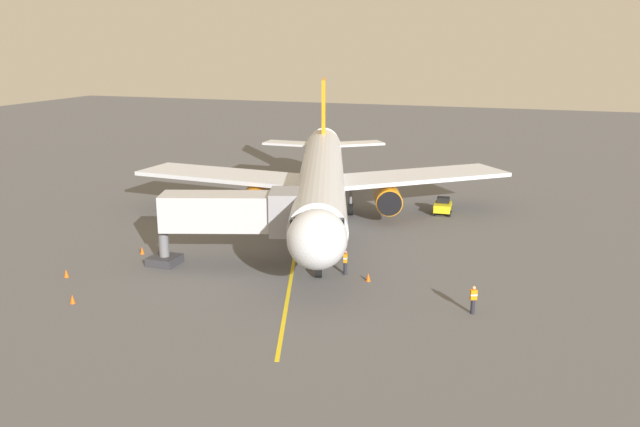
{
  "coord_description": "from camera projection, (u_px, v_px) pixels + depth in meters",
  "views": [
    {
      "loc": [
        -16.32,
        52.62,
        15.43
      ],
      "look_at": [
        -0.85,
        7.54,
        3.0
      ],
      "focal_mm": 37.3,
      "sensor_mm": 36.0,
      "label": 1
    }
  ],
  "objects": [
    {
      "name": "safety_cone_nose_right",
      "position": [
        142.0,
        250.0,
        49.48
      ],
      "size": [
        0.32,
        0.32,
        0.55
      ],
      "primitive_type": "cone",
      "color": "#F2590F",
      "rests_on": "ground"
    },
    {
      "name": "ground_crew_marshaller",
      "position": [
        345.0,
        262.0,
        45.0
      ],
      "size": [
        0.32,
        0.44,
        1.71
      ],
      "color": "#23232D",
      "rests_on": "ground"
    },
    {
      "name": "safety_cone_nose_left",
      "position": [
        368.0,
        277.0,
        43.9
      ],
      "size": [
        0.32,
        0.32,
        0.55
      ],
      "primitive_type": "cone",
      "color": "#F2590F",
      "rests_on": "ground"
    },
    {
      "name": "tug_near_nose",
      "position": [
        443.0,
        206.0,
        60.87
      ],
      "size": [
        1.7,
        2.4,
        1.5
      ],
      "color": "yellow",
      "rests_on": "ground"
    },
    {
      "name": "ground_crew_wing_walker",
      "position": [
        473.0,
        299.0,
        38.51
      ],
      "size": [
        0.47,
        0.41,
        1.71
      ],
      "color": "#23232D",
      "rests_on": "ground"
    },
    {
      "name": "jet_bridge",
      "position": [
        242.0,
        213.0,
        46.24
      ],
      "size": [
        11.39,
        5.97,
        5.4
      ],
      "color": "#B7B7BC",
      "rests_on": "ground"
    },
    {
      "name": "airplane",
      "position": [
        322.0,
        178.0,
        57.01
      ],
      "size": [
        33.1,
        39.32,
        11.5
      ],
      "color": "silver",
      "rests_on": "ground"
    },
    {
      "name": "safety_cone_wing_starboard",
      "position": [
        72.0,
        299.0,
        40.19
      ],
      "size": [
        0.32,
        0.32,
        0.55
      ],
      "primitive_type": "cone",
      "color": "#F2590F",
      "rests_on": "ground"
    },
    {
      "name": "ground_plane",
      "position": [
        339.0,
        225.0,
        57.18
      ],
      "size": [
        220.0,
        220.0,
        0.0
      ],
      "primitive_type": "plane",
      "color": "#565659"
    },
    {
      "name": "apron_lead_in_line",
      "position": [
        297.0,
        243.0,
        52.26
      ],
      "size": [
        12.59,
        38.12,
        0.01
      ],
      "primitive_type": "cube",
      "rotation": [
        0.0,
        0.0,
        0.31
      ],
      "color": "yellow",
      "rests_on": "ground"
    },
    {
      "name": "safety_cone_wing_port",
      "position": [
        66.0,
        273.0,
        44.63
      ],
      "size": [
        0.32,
        0.32,
        0.55
      ],
      "primitive_type": "cone",
      "color": "#F2590F",
      "rests_on": "ground"
    }
  ]
}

